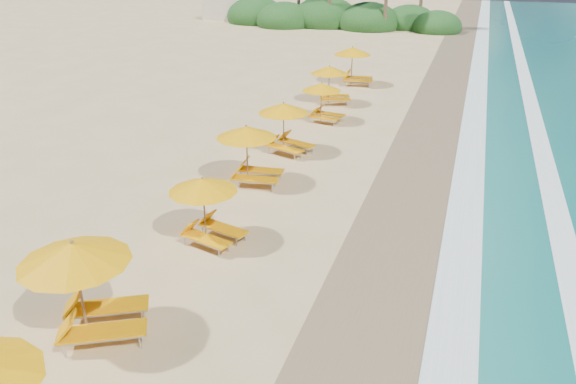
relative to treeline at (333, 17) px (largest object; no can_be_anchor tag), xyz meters
The scene contains 12 objects.
ground 46.60m from the treeline, 77.68° to the right, with size 160.00×160.00×0.00m, color tan.
wet_sand 47.61m from the treeline, 72.97° to the right, with size 4.00×160.00×0.01m, color #7C654A.
surf_foam 48.47m from the treeline, 69.92° to the right, with size 4.00×160.00×0.01m.
station_3 52.76m from the treeline, 82.00° to the right, with size 3.42×3.42×2.57m.
station_4 47.97m from the treeline, 80.43° to the right, with size 2.67×2.59×2.15m.
station_5 43.23m from the treeline, 80.00° to the right, with size 2.68×2.52×2.33m.
station_6 39.65m from the treeline, 78.82° to the right, with size 2.88×2.82×2.25m.
station_7 34.86m from the treeline, 76.68° to the right, with size 2.42×2.30×2.04m.
station_8 31.32m from the treeline, 76.04° to the right, with size 2.77×2.70×2.19m.
station_9 26.66m from the treeline, 72.96° to the right, with size 2.90×2.76×2.45m.
treeline is the anchor object (origin of this frame).
beach_building 12.32m from the treeline, 168.35° to the left, with size 7.00×5.00×2.80m, color beige.
Camera 1 is at (5.17, -15.62, 8.60)m, focal length 35.13 mm.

